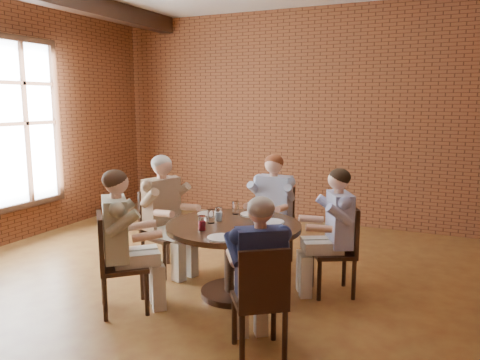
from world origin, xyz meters
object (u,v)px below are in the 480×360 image
at_px(chair_d, 114,259).
at_px(diner_e, 259,276).
at_px(diner_b, 272,211).
at_px(chair_c, 161,227).
at_px(chair_a, 341,246).
at_px(diner_a, 334,232).
at_px(dining_table, 234,245).
at_px(diner_c, 165,215).
at_px(chair_b, 275,222).
at_px(smartphone, 264,232).
at_px(chair_e, 261,297).
at_px(diner_d, 123,242).

xyz_separation_m(chair_d, diner_e, (1.50, -0.13, 0.12)).
relative_size(diner_b, chair_c, 1.40).
distance_m(chair_a, diner_a, 0.17).
distance_m(dining_table, diner_c, 1.05).
height_order(diner_a, chair_c, diner_a).
bearing_deg(dining_table, chair_b, 88.82).
distance_m(dining_table, chair_c, 1.12).
bearing_deg(diner_e, chair_a, -137.86).
xyz_separation_m(chair_a, chair_c, (-2.05, -0.20, 0.01)).
bearing_deg(diner_a, diner_b, -150.66).
bearing_deg(diner_a, smartphone, -65.75).
relative_size(dining_table, chair_c, 1.42).
bearing_deg(chair_b, diner_c, -139.47).
bearing_deg(chair_d, diner_b, -68.34).
bearing_deg(smartphone, diner_e, -54.83).
bearing_deg(diner_a, chair_e, -35.84).
bearing_deg(chair_e, diner_e, -90.00).
relative_size(diner_c, chair_d, 1.44).
bearing_deg(chair_e, chair_b, -107.58).
height_order(chair_a, chair_b, chair_b).
relative_size(chair_c, smartphone, 6.35).
bearing_deg(chair_e, diner_c, -72.04).
distance_m(chair_a, chair_e, 1.51).
bearing_deg(chair_a, diner_e, -40.41).
distance_m(chair_c, chair_d, 1.12).
relative_size(chair_a, smartphone, 6.13).
bearing_deg(diner_c, diner_b, -37.56).
bearing_deg(diner_b, diner_c, -142.41).
bearing_deg(chair_e, smartphone, -105.15).
relative_size(chair_a, diner_c, 0.68).
bearing_deg(diner_c, chair_c, 90.00).
xyz_separation_m(chair_c, chair_e, (1.77, -1.29, -0.02)).
xyz_separation_m(chair_d, smartphone, (1.25, 0.62, 0.24)).
bearing_deg(chair_e, diner_d, -44.56).
relative_size(chair_c, chair_d, 1.01).
relative_size(diner_b, chair_e, 1.49).
distance_m(chair_b, chair_c, 1.37).
bearing_deg(smartphone, diner_b, 123.75).
xyz_separation_m(chair_c, smartphone, (1.47, -0.48, 0.24)).
bearing_deg(chair_a, chair_d, -82.30).
distance_m(dining_table, chair_a, 1.09).
height_order(chair_d, chair_e, chair_d).
distance_m(diner_b, diner_c, 1.26).
bearing_deg(diner_d, chair_e, -141.99).
relative_size(dining_table, diner_c, 0.99).
xyz_separation_m(diner_a, diner_d, (-1.69, -1.20, 0.02)).
bearing_deg(chair_e, diner_a, -133.30).
relative_size(dining_table, smartphone, 9.01).
xyz_separation_m(chair_b, diner_e, (0.62, -2.04, 0.12)).
bearing_deg(chair_c, smartphone, -92.01).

